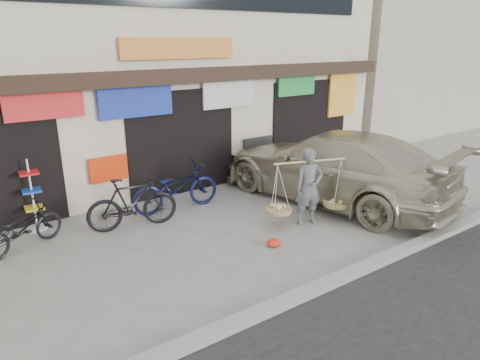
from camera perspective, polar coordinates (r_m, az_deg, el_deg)
ground at (r=8.88m, az=3.21°, el=-7.87°), size 70.00×70.00×0.00m
kerb at (r=7.57m, az=12.74°, el=-12.80°), size 70.00×0.25×0.12m
shophouse_block at (r=13.61m, az=-13.94°, el=15.86°), size 14.00×6.32×7.00m
neighbor_east at (r=22.71m, az=20.39°, el=15.45°), size 12.00×7.00×6.40m
street_vendor at (r=9.43m, az=9.15°, el=-1.29°), size 1.87×1.01×1.70m
bike_0 at (r=9.29m, az=-27.10°, el=-5.76°), size 1.78×1.22×0.89m
bike_1 at (r=9.43m, az=-14.18°, el=-2.99°), size 1.98×0.89×1.15m
bike_2 at (r=10.25m, az=-8.51°, el=-1.00°), size 2.16×0.87×1.11m
suv at (r=10.98m, az=12.21°, el=1.84°), size 3.71×6.44×1.76m
display_rack at (r=10.08m, az=-25.84°, el=-2.61°), size 0.43×0.43×1.56m
red_bag at (r=8.59m, az=4.51°, el=-8.33°), size 0.31×0.25×0.14m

